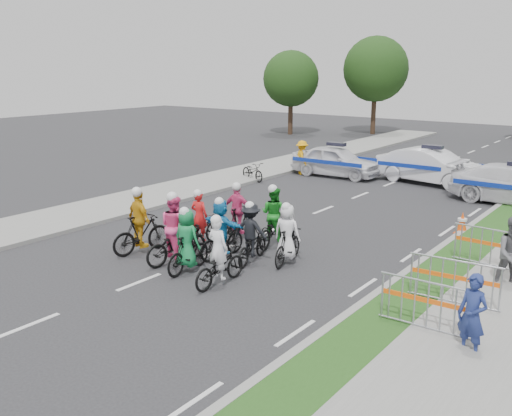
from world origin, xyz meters
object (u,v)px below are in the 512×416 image
Objects in this scene: rider_2 at (176,237)px; rider_8 at (274,223)px; barrier_0 at (427,308)px; tree_3 at (376,69)px; parked_bike at (253,171)px; rider_9 at (238,217)px; barrier_1 at (454,284)px; rider_3 at (141,228)px; rider_5 at (221,232)px; marshal_hiviz at (302,158)px; rider_1 at (188,247)px; tree_0 at (291,79)px; rider_6 at (200,227)px; barrier_2 at (491,250)px; police_car_0 at (336,161)px; rider_0 at (219,262)px; rider_7 at (287,240)px; rider_4 at (251,238)px; spectator_0 at (472,316)px; police_car_1 at (431,166)px; cone_0 at (462,223)px.

rider_8 is at bearing -103.59° from rider_2.
barrier_0 is 34.56m from tree_3.
barrier_0 is 1.21× the size of parked_bike.
rider_9 is at bearing 158.38° from barrier_0.
barrier_1 is 1.21× the size of parked_bike.
rider_5 is (2.12, 1.02, -0.00)m from rider_3.
rider_2 is at bearing -167.74° from barrier_1.
marshal_hiviz is at bearing -68.44° from rider_8.
rider_1 is 6.50m from barrier_1.
barrier_1 is (0.00, 1.60, 0.00)m from barrier_0.
rider_1 is 1.06× the size of marshal_hiviz.
rider_6 is at bearing -61.99° from tree_0.
tree_3 is (-9.95, 27.55, 4.20)m from rider_8.
rider_3 is 9.48m from barrier_2.
rider_5 reaches higher than parked_bike.
barrier_1 is at bearing -61.48° from tree_3.
marshal_hiviz is at bearing 108.42° from police_car_0.
police_car_0 is 0.68× the size of tree_0.
rider_1 is at bearing 114.18° from rider_6.
tree_3 is (-6.11, 16.89, 4.15)m from police_car_0.
rider_0 reaches higher than barrier_2.
rider_7 is 1.04× the size of parked_bike.
rider_9 is 1.09× the size of parked_bike.
rider_8 is at bearing 179.43° from rider_9.
barrier_1 is at bearing 90.00° from barrier_0.
rider_1 is 0.41× the size of police_car_0.
rider_4 is 6.56m from spectator_0.
tree_3 reaches higher than rider_8.
barrier_0 is (9.59, -13.59, -0.17)m from police_car_0.
rider_3 is at bearing 176.79° from police_car_1.
barrier_0 is at bearing 154.01° from rider_4.
spectator_0 is (7.93, -0.44, 0.06)m from rider_2.
rider_5 is at bearing -116.14° from rider_2.
rider_9 is 0.90× the size of barrier_2.
rider_3 reaches higher than cone_0.
police_car_0 is at bearing 145.05° from spectator_0.
cone_0 is at bearing -112.70° from rider_0.
barrier_1 is 0.27× the size of tree_3.
police_car_0 is (-3.83, 10.65, 0.04)m from rider_8.
police_car_0 is at bearing -73.88° from rider_3.
rider_5 is at bearing -143.29° from rider_3.
rider_7 is at bearing -167.80° from police_car_1.
barrier_0 is at bearing 158.59° from rider_6.
barrier_2 is (6.24, 4.79, -0.13)m from rider_1.
rider_2 is 2.04m from rider_4.
spectator_0 is 8.31m from cone_0.
rider_1 is 0.28× the size of tree_0.
rider_8 is 9.77m from parked_bike.
rider_5 is 0.93× the size of rider_8.
rider_0 is 3.47m from rider_8.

